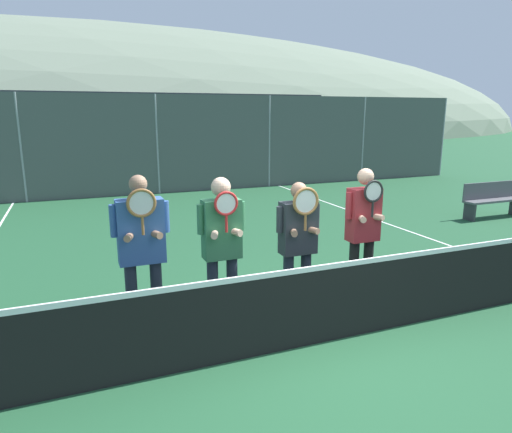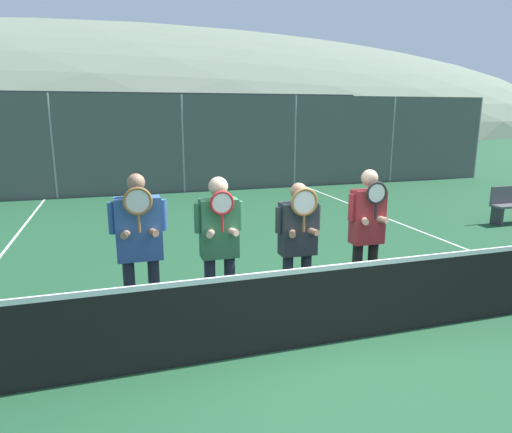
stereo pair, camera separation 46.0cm
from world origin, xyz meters
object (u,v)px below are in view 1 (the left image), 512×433
at_px(player_rightmost, 363,226).
at_px(bench_courtside, 492,199).
at_px(car_center, 240,153).
at_px(player_leftmost, 142,244).
at_px(car_left_of_center, 102,158).
at_px(car_right_of_center, 346,150).
at_px(player_center_left, 222,241).
at_px(player_center_right, 298,238).

bearing_deg(player_rightmost, bench_courtside, 27.82).
bearing_deg(car_center, player_leftmost, -114.51).
height_order(player_rightmost, car_left_of_center, player_rightmost).
relative_size(car_left_of_center, bench_courtside, 2.72).
height_order(car_left_of_center, car_right_of_center, car_left_of_center).
bearing_deg(player_center_left, bench_courtside, 21.71).
xyz_separation_m(car_left_of_center, car_center, (5.22, -0.11, 0.02)).
distance_m(player_leftmost, car_left_of_center, 12.38).
distance_m(player_center_right, player_rightmost, 0.95).
distance_m(player_rightmost, car_right_of_center, 14.63).
bearing_deg(bench_courtside, player_leftmost, -160.85).
bearing_deg(car_left_of_center, bench_courtside, -48.20).
bearing_deg(car_left_of_center, player_center_left, -87.61).
relative_size(car_left_of_center, car_center, 1.08).
bearing_deg(car_right_of_center, player_center_left, -127.97).
relative_size(car_center, bench_courtside, 2.52).
bearing_deg(car_left_of_center, car_center, -1.24).
xyz_separation_m(car_left_of_center, car_right_of_center, (10.19, -0.07, -0.02)).
bearing_deg(player_leftmost, car_center, 65.49).
relative_size(player_center_right, player_rightmost, 0.93).
relative_size(player_rightmost, car_right_of_center, 0.45).
distance_m(player_rightmost, bench_courtside, 6.72).
bearing_deg(bench_courtside, car_left_of_center, 131.80).
bearing_deg(car_center, player_center_left, -110.85).
bearing_deg(player_center_right, car_right_of_center, 54.96).
xyz_separation_m(player_center_left, car_left_of_center, (-0.52, 12.46, -0.19)).
bearing_deg(bench_courtside, player_rightmost, -152.18).
bearing_deg(player_center_right, player_leftmost, 176.52).
bearing_deg(player_center_right, car_left_of_center, 96.78).
bearing_deg(player_leftmost, player_center_right, -3.48).
bearing_deg(player_leftmost, car_left_of_center, 88.31).
height_order(player_leftmost, player_center_left, player_leftmost).
height_order(player_center_left, player_rightmost, player_rightmost).
xyz_separation_m(player_center_right, car_left_of_center, (-1.48, 12.48, -0.12)).
xyz_separation_m(player_leftmost, car_right_of_center, (10.56, 12.30, -0.24)).
height_order(player_rightmost, bench_courtside, player_rightmost).
relative_size(car_center, car_right_of_center, 1.04).
xyz_separation_m(player_center_right, car_right_of_center, (8.71, 12.41, -0.14)).
bearing_deg(player_rightmost, player_center_left, 179.81).
bearing_deg(car_left_of_center, player_leftmost, -91.69).
bearing_deg(player_rightmost, player_leftmost, 178.02).
bearing_deg(car_center, bench_courtside, -71.28).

